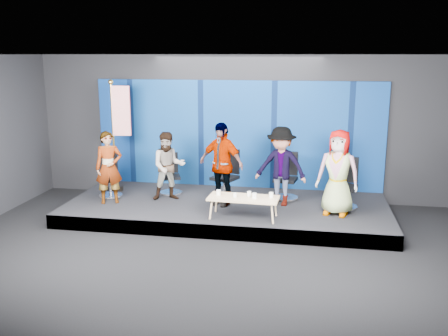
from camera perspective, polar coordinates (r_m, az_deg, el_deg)
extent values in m
plane|color=black|center=(8.85, -2.42, -10.51)|extent=(10.00, 10.00, 0.00)
cube|color=black|center=(12.18, 1.55, 4.60)|extent=(10.00, 0.02, 3.50)
cube|color=black|center=(4.65, -13.38, -9.80)|extent=(10.00, 0.02, 3.50)
cube|color=black|center=(8.12, -2.66, 12.79)|extent=(10.00, 8.00, 0.02)
cube|color=black|center=(11.10, 0.35, -4.73)|extent=(7.00, 3.00, 0.30)
cube|color=navy|center=(12.16, 1.51, 3.86)|extent=(7.00, 0.08, 2.60)
cylinder|color=silver|center=(11.78, -12.81, -3.10)|extent=(0.73, 0.73, 0.06)
cylinder|color=silver|center=(11.72, -12.86, -2.11)|extent=(0.06, 0.06, 0.37)
cube|color=black|center=(11.68, -12.91, -1.24)|extent=(0.59, 0.59, 0.06)
cube|color=black|center=(11.82, -13.03, 0.45)|extent=(0.39, 0.21, 0.51)
imported|color=black|center=(11.15, -13.03, 0.05)|extent=(0.69, 0.59, 1.59)
cylinder|color=silver|center=(11.79, -6.08, -2.83)|extent=(0.69, 0.69, 0.05)
cylinder|color=silver|center=(11.74, -6.10, -1.87)|extent=(0.06, 0.06, 0.36)
cube|color=black|center=(11.70, -6.12, -1.02)|extent=(0.55, 0.55, 0.06)
cube|color=black|center=(11.84, -6.24, 0.61)|extent=(0.38, 0.18, 0.49)
imported|color=black|center=(11.18, -6.36, 0.21)|extent=(0.90, 0.81, 1.54)
cylinder|color=silver|center=(11.36, 0.08, -3.35)|extent=(0.82, 0.82, 0.06)
cylinder|color=silver|center=(11.30, 0.08, -2.17)|extent=(0.07, 0.07, 0.42)
cube|color=black|center=(11.24, 0.08, -1.14)|extent=(0.65, 0.65, 0.07)
cube|color=black|center=(11.37, 0.74, 0.81)|extent=(0.45, 0.22, 0.58)
imported|color=black|center=(10.71, -0.34, 0.46)|extent=(1.15, 0.80, 1.81)
cylinder|color=silver|center=(11.40, 6.99, -3.39)|extent=(0.69, 0.69, 0.06)
cylinder|color=silver|center=(11.34, 7.02, -2.29)|extent=(0.07, 0.07, 0.40)
cube|color=black|center=(11.29, 7.05, -1.31)|extent=(0.55, 0.55, 0.07)
cube|color=black|center=(11.44, 7.37, 0.56)|extent=(0.44, 0.13, 0.55)
imported|color=black|center=(10.77, 6.52, 0.19)|extent=(1.20, 0.82, 1.71)
cylinder|color=silver|center=(10.95, 13.46, -4.34)|extent=(0.75, 0.75, 0.06)
cylinder|color=silver|center=(10.89, 13.52, -3.17)|extent=(0.07, 0.07, 0.41)
cube|color=black|center=(10.83, 13.58, -2.14)|extent=(0.60, 0.60, 0.07)
cube|color=black|center=(10.99, 13.95, -0.15)|extent=(0.44, 0.17, 0.56)
imported|color=black|center=(10.32, 12.89, -0.51)|extent=(0.98, 0.77, 1.75)
cube|color=#A67E60|center=(9.96, 2.24, -3.46)|extent=(1.42, 0.66, 0.04)
cylinder|color=#A67E60|center=(9.93, -1.51, -4.80)|extent=(0.04, 0.04, 0.39)
cylinder|color=#A67E60|center=(10.36, -0.88, -4.04)|extent=(0.04, 0.04, 0.39)
cylinder|color=#A67E60|center=(9.71, 5.54, -5.26)|extent=(0.04, 0.04, 0.39)
cylinder|color=#A67E60|center=(10.15, 5.88, -4.46)|extent=(0.04, 0.04, 0.39)
cylinder|color=white|center=(10.07, -0.62, -2.81)|extent=(0.09, 0.09, 0.11)
cylinder|color=white|center=(9.93, 1.26, -3.11)|extent=(0.07, 0.07, 0.08)
cylinder|color=white|center=(10.01, 2.89, -2.95)|extent=(0.08, 0.08, 0.10)
cylinder|color=white|center=(9.86, 3.50, -3.18)|extent=(0.09, 0.09, 0.11)
cylinder|color=white|center=(9.96, 5.41, -3.07)|extent=(0.09, 0.09, 0.10)
cylinder|color=black|center=(12.29, -12.24, -2.28)|extent=(0.35, 0.35, 0.11)
cylinder|color=gold|center=(12.02, -12.53, 3.55)|extent=(0.05, 0.05, 2.42)
sphere|color=gold|center=(11.89, -12.83, 9.56)|extent=(0.12, 0.12, 0.12)
cube|color=#B51420|center=(11.87, -11.67, 6.41)|extent=(0.42, 0.12, 1.15)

